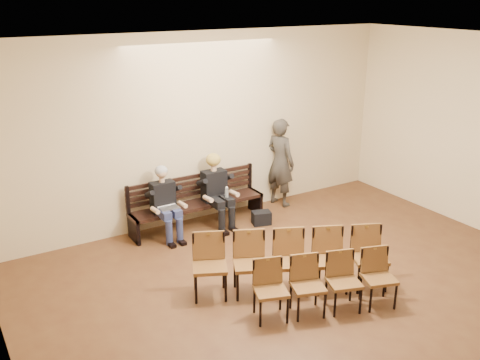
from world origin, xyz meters
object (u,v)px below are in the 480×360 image
Objects in this scene: seated_man at (165,204)px; chair_row_front at (291,263)px; seated_woman at (217,192)px; passerby at (280,156)px; chair_row_back at (326,285)px; bench at (198,214)px; water_bottle at (227,199)px; bag at (261,218)px; laptop at (169,209)px.

chair_row_front is at bearing -73.43° from seated_man.
seated_woman is 1.65m from passerby.
seated_woman is (1.03, 0.00, 0.01)m from seated_man.
bench is at bearing 111.94° from chair_row_back.
bag is at bearing -20.10° from water_bottle.
chair_row_back reaches higher than water_bottle.
seated_woman is at bearing 0.00° from seated_man.
chair_row_front is (0.09, -2.76, 0.23)m from bench.
seated_man reaches higher than chair_row_back.
seated_woman is at bearing -6.00° from laptop.
water_bottle is 2.46m from chair_row_front.
seated_man is at bearing 165.79° from bag.
passerby is 1.05× the size of chair_row_back.
chair_row_front is at bearing -88.13° from bench.
bag is (0.62, -0.23, -0.43)m from water_bottle.
passerby reaches higher than water_bottle.
laptop is (-0.68, -0.25, 0.35)m from bench.
seated_woman is 5.95× the size of water_bottle.
laptop is 1.81m from bag.
bench is 1.19m from bag.
seated_man is 2.65m from passerby.
bench is 2.78m from chair_row_front.
seated_woman is 0.45× the size of chair_row_front.
seated_man is 5.82× the size of water_bottle.
seated_man is (-0.70, -0.12, 0.40)m from bench.
water_bottle is 0.63× the size of bag.
laptop is at bearing -84.37° from seated_man.
chair_row_back is at bearing 138.32° from passerby.
bag is 1.42m from passerby.
laptop reaches higher than bag.
water_bottle is at bearing 90.62° from passerby.
chair_row_front reaches higher than chair_row_back.
laptop is 1.57× the size of water_bottle.
chair_row_back is (-1.73, -3.54, -0.63)m from passerby.
seated_man is at bearing 123.75° from chair_row_back.
seated_man reaches higher than bag.
seated_man is 0.60× the size of passerby.
passerby is at bearing 16.23° from water_bottle.
passerby reaches higher than seated_man.
passerby is (1.49, 0.43, 0.48)m from water_bottle.
chair_row_front is at bearing 131.88° from passerby.
seated_man is at bearing 79.20° from passerby.
chair_row_back is (-0.24, -3.10, -0.15)m from water_bottle.
chair_row_back is at bearing -94.39° from water_bottle.
bench is 0.63m from water_bottle.
water_bottle is (0.42, -0.33, 0.33)m from bench.
bench is 0.54m from seated_woman.
passerby reaches higher than bag.
seated_man reaches higher than chair_row_front.
seated_woman reaches higher than bench.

